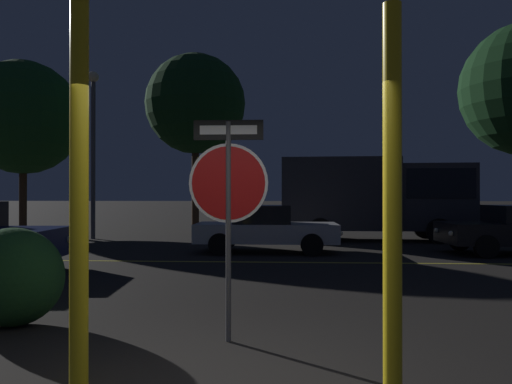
{
  "coord_description": "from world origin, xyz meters",
  "views": [
    {
      "loc": [
        0.46,
        -3.8,
        1.62
      ],
      "look_at": [
        -0.04,
        4.56,
        1.67
      ],
      "focal_mm": 35.0,
      "sensor_mm": 36.0,
      "label": 1
    }
  ],
  "objects": [
    {
      "name": "road_center_stripe",
      "position": [
        0.0,
        8.18,
        0.0
      ],
      "size": [
        38.93,
        0.12,
        0.01
      ],
      "primitive_type": "cube",
      "color": "gold",
      "rests_on": "ground_plane"
    },
    {
      "name": "tree_0",
      "position": [
        -3.46,
        17.69,
        5.57
      ],
      "size": [
        4.35,
        4.35,
        7.76
      ],
      "color": "#422D1E",
      "rests_on": "ground_plane"
    },
    {
      "name": "tree_2",
      "position": [
        -10.82,
        17.0,
        4.95
      ],
      "size": [
        4.88,
        4.88,
        7.4
      ],
      "color": "#422D1E",
      "rests_on": "ground_plane"
    },
    {
      "name": "delivery_truck",
      "position": [
        3.78,
        14.23,
        1.64
      ],
      "size": [
        6.63,
        2.7,
        2.92
      ],
      "rotation": [
        0.0,
        0.0,
        -1.62
      ],
      "color": "#2D2D33",
      "rests_on": "ground_plane"
    },
    {
      "name": "yellow_pole_left",
      "position": [
        -1.2,
        0.12,
        1.6
      ],
      "size": [
        0.15,
        0.15,
        3.21
      ],
      "primitive_type": "cylinder",
      "color": "yellow",
      "rests_on": "ground_plane"
    },
    {
      "name": "passing_car_2",
      "position": [
        -0.1,
        10.28,
        0.67
      ],
      "size": [
        4.07,
        1.88,
        1.33
      ],
      "rotation": [
        0.0,
        0.0,
        -1.57
      ],
      "color": "silver",
      "rests_on": "ground_plane"
    },
    {
      "name": "yellow_pole_right",
      "position": [
        1.29,
        0.13,
        1.56
      ],
      "size": [
        0.15,
        0.15,
        3.12
      ],
      "primitive_type": "cylinder",
      "color": "yellow",
      "rests_on": "ground_plane"
    },
    {
      "name": "street_lamp",
      "position": [
        -6.64,
        14.22,
        3.84
      ],
      "size": [
        0.4,
        0.4,
        6.2
      ],
      "color": "#4C4C51",
      "rests_on": "ground_plane"
    },
    {
      "name": "stop_sign",
      "position": [
        -0.17,
        1.68,
        1.72
      ],
      "size": [
        0.88,
        0.06,
        2.45
      ],
      "rotation": [
        0.0,
        0.0,
        0.01
      ],
      "color": "#4C4C51",
      "rests_on": "ground_plane"
    },
    {
      "name": "hedge_bush_1",
      "position": [
        -2.9,
        2.16,
        0.61
      ],
      "size": [
        1.26,
        1.01,
        1.21
      ],
      "primitive_type": "ellipsoid",
      "color": "#1E4C23",
      "rests_on": "ground_plane"
    }
  ]
}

